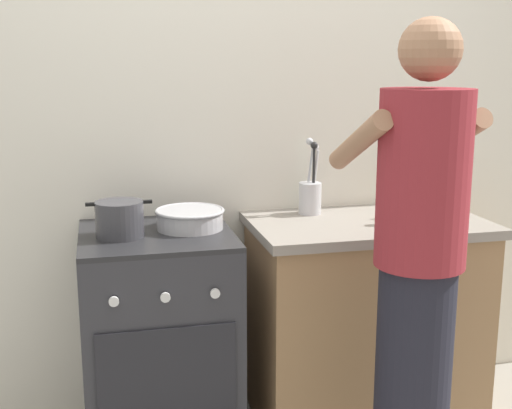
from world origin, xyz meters
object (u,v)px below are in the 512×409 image
(utensil_crock, at_px, (310,194))
(spice_bottle, at_px, (387,215))
(mixing_bowl, at_px, (190,218))
(stove_range, at_px, (160,339))
(oil_bottle, at_px, (420,195))
(pot, at_px, (120,219))
(person, at_px, (417,276))

(utensil_crock, distance_m, spice_bottle, 0.37)
(mixing_bowl, xyz_separation_m, spice_bottle, (0.80, -0.12, -0.00))
(stove_range, bearing_deg, spice_bottle, -5.32)
(stove_range, distance_m, mixing_bowl, 0.52)
(utensil_crock, xyz_separation_m, oil_bottle, (0.45, -0.16, 0.01))
(pot, relative_size, oil_bottle, 1.09)
(pot, distance_m, mixing_bowl, 0.29)
(utensil_crock, distance_m, oil_bottle, 0.48)
(spice_bottle, bearing_deg, mixing_bowl, 171.47)
(mixing_bowl, bearing_deg, stove_range, -166.82)
(pot, height_order, oil_bottle, oil_bottle)
(stove_range, relative_size, oil_bottle, 3.89)
(pot, height_order, utensil_crock, utensil_crock)
(spice_bottle, xyz_separation_m, oil_bottle, (0.20, 0.11, 0.05))
(stove_range, bearing_deg, person, -37.73)
(mixing_bowl, xyz_separation_m, utensil_crock, (0.56, 0.15, 0.05))
(stove_range, height_order, utensil_crock, utensil_crock)
(mixing_bowl, distance_m, spice_bottle, 0.81)
(pot, xyz_separation_m, spice_bottle, (1.08, -0.06, -0.03))
(stove_range, distance_m, oil_bottle, 1.27)
(stove_range, distance_m, person, 1.11)
(mixing_bowl, relative_size, spice_bottle, 3.30)
(mixing_bowl, relative_size, utensil_crock, 0.84)
(utensil_crock, bearing_deg, person, -81.95)
(spice_bottle, relative_size, person, 0.05)
(mixing_bowl, bearing_deg, pot, -167.19)
(pot, height_order, person, person)
(pot, xyz_separation_m, mixing_bowl, (0.28, 0.06, -0.03))
(mixing_bowl, relative_size, oil_bottle, 1.22)
(oil_bottle, relative_size, person, 0.14)
(utensil_crock, bearing_deg, pot, -165.78)
(pot, bearing_deg, utensil_crock, 14.22)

